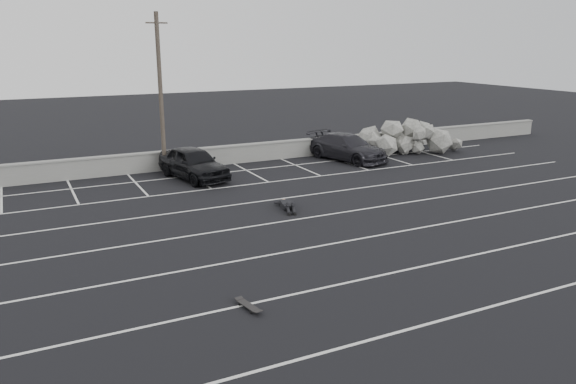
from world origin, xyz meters
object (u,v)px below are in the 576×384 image
car_right (348,147)px  trash_bin (346,146)px  person (286,202)px  utility_pole (161,94)px  riprap_pile (396,143)px  car_left (193,163)px  skateboard (248,306)px

car_right → trash_bin: bearing=45.2°
person → car_right: bearing=58.2°
trash_bin → person: 12.35m
utility_pole → riprap_pile: utility_pole is taller
car_left → trash_bin: (10.52, 2.19, -0.32)m
riprap_pile → skateboard: 22.82m
trash_bin → skateboard: 21.62m
trash_bin → riprap_pile: 3.19m
skateboard → riprap_pile: bearing=33.2°
utility_pole → trash_bin: bearing=2.0°
utility_pole → car_right: bearing=-7.1°
car_left → trash_bin: car_left is taller
car_right → person: 10.46m
car_left → car_right: size_ratio=0.91×
riprap_pile → skateboard: size_ratio=7.34×
car_right → trash_bin: car_right is taller
car_right → trash_bin: 1.99m
car_left → skateboard: 14.97m
car_left → person: bearing=-86.3°
utility_pole → riprap_pile: 14.98m
car_right → riprap_pile: (3.96, 0.59, -0.15)m
utility_pole → riprap_pile: bearing=-2.9°
riprap_pile → trash_bin: bearing=159.2°
car_left → riprap_pile: (13.50, 1.06, -0.20)m
car_left → trash_bin: size_ratio=4.91×
car_right → person: bearing=-151.7°
car_left → person: car_left is taller
utility_pole → person: bearing=-70.6°
trash_bin → riprap_pile: (2.98, -1.13, 0.12)m
utility_pole → car_left: bearing=-60.0°
car_right → person: (-7.57, -7.19, -0.53)m
skateboard → car_right: bearing=39.9°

